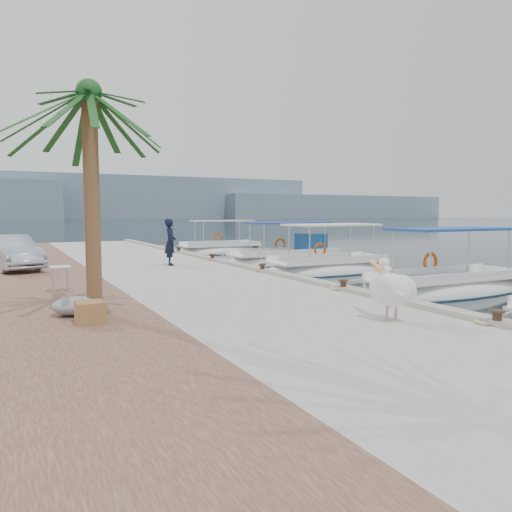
# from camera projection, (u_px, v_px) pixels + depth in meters

# --- Properties ---
(ground) EXTENTS (400.00, 400.00, 0.00)m
(ground) POSITION_uv_depth(u_px,v_px,m) (291.00, 290.00, 17.60)
(ground) COLOR black
(ground) RESTS_ON ground
(concrete_quay) EXTENTS (6.00, 40.00, 0.50)m
(concrete_quay) POSITION_uv_depth(u_px,v_px,m) (167.00, 273.00, 20.67)
(concrete_quay) COLOR #999894
(concrete_quay) RESTS_ON ground
(quay_curb) EXTENTS (0.44, 40.00, 0.12)m
(quay_curb) POSITION_uv_depth(u_px,v_px,m) (228.00, 262.00, 21.89)
(quay_curb) COLOR gray
(quay_curb) RESTS_ON concrete_quay
(cobblestone_strip) EXTENTS (4.00, 40.00, 0.50)m
(cobblestone_strip) POSITION_uv_depth(u_px,v_px,m) (35.00, 280.00, 18.41)
(cobblestone_strip) COLOR brown
(cobblestone_strip) RESTS_ON ground
(distant_hills) EXTENTS (330.00, 60.00, 18.00)m
(distant_hills) POSITION_uv_depth(u_px,v_px,m) (105.00, 201.00, 209.30)
(distant_hills) COLOR slate
(distant_hills) RESTS_ON ground
(fishing_caique_b) EXTENTS (7.22, 2.19, 2.83)m
(fishing_caique_b) POSITION_uv_depth(u_px,v_px,m) (446.00, 291.00, 16.71)
(fishing_caique_b) COLOR white
(fishing_caique_b) RESTS_ON ground
(fishing_caique_c) EXTENTS (6.88, 2.31, 2.83)m
(fishing_caique_c) POSITION_uv_depth(u_px,v_px,m) (328.00, 271.00, 22.49)
(fishing_caique_c) COLOR white
(fishing_caique_c) RESTS_ON ground
(fishing_caique_d) EXTENTS (7.37, 2.16, 2.83)m
(fishing_caique_d) POSITION_uv_depth(u_px,v_px,m) (286.00, 261.00, 26.47)
(fishing_caique_d) COLOR white
(fishing_caique_d) RESTS_ON ground
(fishing_caique_e) EXTENTS (6.57, 2.16, 2.83)m
(fishing_caique_e) POSITION_uv_depth(u_px,v_px,m) (220.00, 252.00, 33.24)
(fishing_caique_e) COLOR white
(fishing_caique_e) RESTS_ON ground
(mooring_bollards) EXTENTS (0.28, 20.28, 0.33)m
(mooring_bollards) POSITION_uv_depth(u_px,v_px,m) (262.00, 267.00, 18.71)
(mooring_bollards) COLOR black
(mooring_bollards) RESTS_ON concrete_quay
(pelican) EXTENTS (0.84, 1.64, 1.27)m
(pelican) POSITION_uv_depth(u_px,v_px,m) (391.00, 289.00, 10.40)
(pelican) COLOR tan
(pelican) RESTS_ON concrete_quay
(fisherman) EXTENTS (0.61, 0.80, 1.99)m
(fisherman) POSITION_uv_depth(u_px,v_px,m) (170.00, 242.00, 21.12)
(fisherman) COLOR black
(fisherman) RESTS_ON concrete_quay
(date_palm) EXTENTS (4.60, 4.60, 5.72)m
(date_palm) POSITION_uv_depth(u_px,v_px,m) (89.00, 94.00, 10.69)
(date_palm) COLOR brown
(date_palm) RESTS_ON cobblestone_strip
(parked_car) EXTENTS (2.50, 4.36, 1.36)m
(parked_car) POSITION_uv_depth(u_px,v_px,m) (10.00, 252.00, 19.54)
(parked_car) COLOR #B5BCCF
(parked_car) RESTS_ON cobblestone_strip
(wooden_crate) EXTENTS (0.55, 0.55, 0.44)m
(wooden_crate) POSITION_uv_depth(u_px,v_px,m) (90.00, 312.00, 10.11)
(wooden_crate) COLOR brown
(wooden_crate) RESTS_ON cobblestone_strip
(tarp_bundle) EXTENTS (1.10, 0.90, 0.40)m
(tarp_bundle) POSITION_uv_depth(u_px,v_px,m) (78.00, 306.00, 10.96)
(tarp_bundle) COLOR gray
(tarp_bundle) RESTS_ON cobblestone_strip
(folding_table) EXTENTS (0.55, 0.55, 0.73)m
(folding_table) POSITION_uv_depth(u_px,v_px,m) (60.00, 273.00, 14.08)
(folding_table) COLOR silver
(folding_table) RESTS_ON cobblestone_strip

